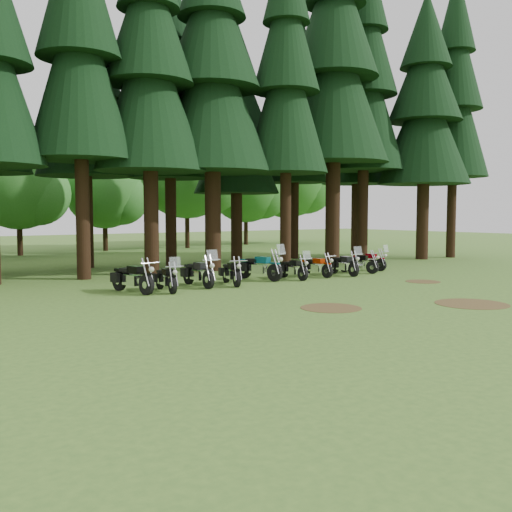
% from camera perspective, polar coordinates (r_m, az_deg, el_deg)
% --- Properties ---
extents(ground, '(120.00, 120.00, 0.00)m').
position_cam_1_polar(ground, '(20.39, 9.73, -3.58)').
color(ground, '#406727').
rests_on(ground, ground).
extents(pine_front_3, '(4.32, 4.32, 17.57)m').
position_cam_1_polar(pine_front_3, '(26.12, -17.34, 21.36)').
color(pine_front_3, black).
rests_on(pine_front_3, ground).
extents(pine_front_4, '(4.95, 4.95, 16.33)m').
position_cam_1_polar(pine_front_4, '(26.96, -10.65, 19.29)').
color(pine_front_4, black).
rests_on(pine_front_4, ground).
extents(pine_front_5, '(5.81, 5.81, 16.72)m').
position_cam_1_polar(pine_front_5, '(28.58, -4.42, 18.95)').
color(pine_front_5, black).
rests_on(pine_front_5, ground).
extents(pine_front_6, '(4.15, 4.15, 16.75)m').
position_cam_1_polar(pine_front_6, '(29.36, 3.03, 18.60)').
color(pine_front_6, black).
rests_on(pine_front_6, ground).
extents(pine_front_7, '(5.98, 5.98, 19.41)m').
position_cam_1_polar(pine_front_7, '(32.83, 7.84, 19.90)').
color(pine_front_7, black).
rests_on(pine_front_7, ground).
extents(pine_front_8, '(4.79, 4.79, 18.63)m').
position_cam_1_polar(pine_front_8, '(35.52, 10.81, 17.87)').
color(pine_front_8, black).
rests_on(pine_front_8, ground).
extents(pine_front_9, '(5.44, 5.44, 15.89)m').
position_cam_1_polar(pine_front_9, '(36.52, 16.55, 14.76)').
color(pine_front_9, black).
rests_on(pine_front_9, ground).
extents(pine_front_10, '(4.25, 4.25, 17.69)m').
position_cam_1_polar(pine_front_10, '(38.66, 19.25, 15.73)').
color(pine_front_10, black).
rests_on(pine_front_10, ground).
extents(pine_back_2, '(4.85, 4.85, 16.30)m').
position_cam_1_polar(pine_back_2, '(31.00, -16.88, 17.14)').
color(pine_back_2, black).
rests_on(pine_back_2, ground).
extents(pine_back_3, '(4.35, 4.35, 16.20)m').
position_cam_1_polar(pine_back_3, '(31.25, -8.66, 17.05)').
color(pine_back_3, black).
rests_on(pine_back_3, ground).
extents(pine_back_4, '(4.94, 4.94, 13.78)m').
position_cam_1_polar(pine_back_4, '(33.46, -1.98, 13.72)').
color(pine_back_4, black).
rests_on(pine_back_4, ground).
extents(pine_back_5, '(3.94, 3.94, 16.33)m').
position_cam_1_polar(pine_back_5, '(35.83, 3.92, 15.56)').
color(pine_back_5, black).
rests_on(pine_back_5, ground).
extents(pine_back_6, '(4.59, 4.59, 16.58)m').
position_cam_1_polar(pine_back_6, '(39.36, 10.10, 14.70)').
color(pine_back_6, black).
rests_on(pine_back_6, ground).
extents(decid_3, '(6.12, 5.95, 7.65)m').
position_cam_1_polar(decid_3, '(40.42, -22.24, 6.45)').
color(decid_3, black).
rests_on(decid_3, ground).
extents(decid_4, '(5.93, 5.76, 7.41)m').
position_cam_1_polar(decid_4, '(43.49, -14.51, 6.27)').
color(decid_4, black).
rests_on(decid_4, ground).
extents(decid_5, '(8.45, 8.21, 10.56)m').
position_cam_1_polar(decid_5, '(45.97, -6.38, 8.59)').
color(decid_5, black).
rests_on(decid_5, ground).
extents(decid_6, '(7.06, 6.86, 8.82)m').
position_cam_1_polar(decid_6, '(50.54, -0.59, 7.05)').
color(decid_6, black).
rests_on(decid_6, ground).
extents(decid_7, '(8.44, 8.20, 10.55)m').
position_cam_1_polar(decid_7, '(53.27, 3.59, 8.00)').
color(decid_7, black).
rests_on(decid_7, ground).
extents(dirt_patch_0, '(1.80, 1.80, 0.01)m').
position_cam_1_polar(dirt_patch_0, '(16.90, 7.50, -5.17)').
color(dirt_patch_0, '#4C3D1E').
rests_on(dirt_patch_0, ground).
extents(dirt_patch_1, '(1.40, 1.40, 0.01)m').
position_cam_1_polar(dirt_patch_1, '(24.11, 16.34, -2.47)').
color(dirt_patch_1, '#4C3D1E').
rests_on(dirt_patch_1, ground).
extents(dirt_patch_2, '(2.20, 2.20, 0.01)m').
position_cam_1_polar(dirt_patch_2, '(18.70, 20.76, -4.49)').
color(dirt_patch_2, '#4C3D1E').
rests_on(dirt_patch_2, ground).
extents(motorcycle_0, '(0.58, 2.31, 0.95)m').
position_cam_1_polar(motorcycle_0, '(20.36, -12.28, -2.26)').
color(motorcycle_0, black).
rests_on(motorcycle_0, ground).
extents(motorcycle_1, '(0.57, 2.07, 1.30)m').
position_cam_1_polar(motorcycle_1, '(20.47, -8.97, -2.31)').
color(motorcycle_1, black).
rests_on(motorcycle_1, ground).
extents(motorcycle_2, '(0.45, 2.32, 1.46)m').
position_cam_1_polar(motorcycle_2, '(21.67, -5.79, -1.77)').
color(motorcycle_2, black).
rests_on(motorcycle_2, ground).
extents(motorcycle_3, '(0.77, 2.07, 0.87)m').
position_cam_1_polar(motorcycle_3, '(22.11, -2.49, -1.76)').
color(motorcycle_3, black).
rests_on(motorcycle_3, ground).
extents(motorcycle_4, '(0.84, 2.45, 1.54)m').
position_cam_1_polar(motorcycle_4, '(23.69, 0.33, -1.17)').
color(motorcycle_4, black).
rests_on(motorcycle_4, ground).
extents(motorcycle_5, '(0.42, 1.99, 1.25)m').
position_cam_1_polar(motorcycle_5, '(24.05, 3.73, -1.33)').
color(motorcycle_5, black).
rests_on(motorcycle_5, ground).
extents(motorcycle_6, '(0.28, 2.00, 0.81)m').
position_cam_1_polar(motorcycle_6, '(25.13, 6.02, -1.11)').
color(motorcycle_6, black).
rests_on(motorcycle_6, ground).
extents(motorcycle_7, '(0.57, 2.15, 1.35)m').
position_cam_1_polar(motorcycle_7, '(25.84, 8.76, -0.91)').
color(motorcycle_7, black).
rests_on(motorcycle_7, ground).
extents(motorcycle_8, '(0.77, 1.93, 0.81)m').
position_cam_1_polar(motorcycle_8, '(26.97, 10.19, -0.79)').
color(motorcycle_8, black).
rests_on(motorcycle_8, ground).
extents(motorcycle_9, '(0.58, 2.03, 1.28)m').
position_cam_1_polar(motorcycle_9, '(28.35, 11.19, -0.53)').
color(motorcycle_9, black).
rests_on(motorcycle_9, ground).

